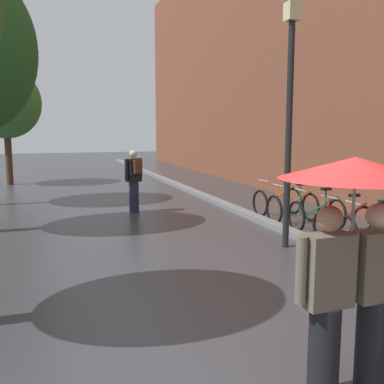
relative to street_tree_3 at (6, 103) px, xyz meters
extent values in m
plane|color=#38383D|center=(3.05, -15.98, -3.24)|extent=(80.00, 80.00, 0.00)
cube|color=slate|center=(6.25, -5.98, -3.18)|extent=(0.30, 36.00, 0.12)
cylinder|color=#473323|center=(0.00, 0.00, -2.14)|extent=(0.26, 0.26, 2.21)
ellipsoid|color=#387533|center=(0.00, 0.00, 0.02)|extent=(2.73, 2.73, 2.80)
torus|color=black|center=(6.31, -13.77, -2.89)|extent=(0.16, 0.70, 0.70)
torus|color=black|center=(6.47, -12.72, -2.89)|extent=(0.14, 0.70, 0.70)
cylinder|color=black|center=(7.08, -12.79, -2.69)|extent=(0.88, 0.14, 0.43)
cylinder|color=black|center=(7.18, -12.80, -2.61)|extent=(0.04, 0.04, 0.55)
cube|color=black|center=(7.18, -12.80, -2.31)|extent=(0.23, 0.12, 0.06)
cylinder|color=black|center=(6.55, -12.73, -2.60)|extent=(0.04, 0.04, 0.58)
cylinder|color=#9E9EA3|center=(6.55, -12.73, -2.31)|extent=(0.08, 0.46, 0.03)
torus|color=black|center=(6.45, -12.06, -2.89)|extent=(0.12, 0.70, 0.70)
torus|color=black|center=(7.47, -11.97, -2.89)|extent=(0.12, 0.70, 0.70)
cylinder|color=red|center=(7.06, -12.00, -2.69)|extent=(0.88, 0.11, 0.43)
cylinder|color=red|center=(7.16, -12.00, -2.61)|extent=(0.04, 0.04, 0.55)
cube|color=black|center=(7.16, -12.00, -2.31)|extent=(0.23, 0.12, 0.06)
cylinder|color=red|center=(6.53, -12.05, -2.60)|extent=(0.04, 0.04, 0.58)
cylinder|color=#9E9EA3|center=(6.53, -12.05, -2.31)|extent=(0.07, 0.46, 0.03)
torus|color=black|center=(6.49, -10.98, -2.89)|extent=(0.08, 0.70, 0.70)
torus|color=black|center=(7.51, -11.01, -2.89)|extent=(0.08, 0.70, 0.70)
cylinder|color=#1E7A38|center=(7.10, -11.00, -2.69)|extent=(0.88, 0.06, 0.43)
cylinder|color=#1E7A38|center=(7.20, -11.00, -2.61)|extent=(0.04, 0.04, 0.55)
cube|color=black|center=(7.20, -11.00, -2.31)|extent=(0.22, 0.11, 0.06)
cylinder|color=#1E7A38|center=(6.57, -10.98, -2.60)|extent=(0.04, 0.04, 0.58)
cylinder|color=#9E9EA3|center=(6.57, -10.98, -2.31)|extent=(0.04, 0.46, 0.03)
torus|color=black|center=(6.43, -10.10, -2.89)|extent=(0.09, 0.70, 0.70)
torus|color=black|center=(7.45, -10.06, -2.89)|extent=(0.09, 0.70, 0.70)
cylinder|color=orange|center=(7.04, -10.07, -2.69)|extent=(0.88, 0.07, 0.43)
cylinder|color=orange|center=(7.14, -10.07, -2.61)|extent=(0.04, 0.04, 0.55)
cube|color=black|center=(7.14, -10.07, -2.31)|extent=(0.22, 0.11, 0.06)
cylinder|color=orange|center=(6.51, -10.10, -2.60)|extent=(0.04, 0.04, 0.58)
cylinder|color=#9E9EA3|center=(6.51, -10.10, -2.31)|extent=(0.05, 0.46, 0.03)
torus|color=black|center=(6.53, -9.18, -2.89)|extent=(0.12, 0.70, 0.70)
torus|color=black|center=(7.55, -9.10, -2.89)|extent=(0.12, 0.70, 0.70)
cylinder|color=orange|center=(7.14, -9.13, -2.69)|extent=(0.88, 0.11, 0.43)
cylinder|color=orange|center=(7.25, -9.12, -2.61)|extent=(0.04, 0.04, 0.55)
cube|color=black|center=(7.25, -9.12, -2.31)|extent=(0.23, 0.12, 0.06)
cylinder|color=orange|center=(6.61, -9.17, -2.60)|extent=(0.04, 0.04, 0.58)
cylinder|color=#9E9EA3|center=(6.61, -9.17, -2.31)|extent=(0.07, 0.46, 0.03)
cylinder|color=black|center=(3.47, -16.32, -2.84)|extent=(0.26, 0.26, 0.81)
cube|color=#665B4C|center=(3.47, -16.32, -2.13)|extent=(0.41, 0.23, 0.61)
sphere|color=#9E7051|center=(3.47, -16.32, -1.70)|extent=(0.21, 0.21, 0.21)
cylinder|color=#665B4C|center=(3.22, -16.32, -2.10)|extent=(0.09, 0.09, 0.54)
cylinder|color=#665B4C|center=(3.72, -16.31, -2.10)|extent=(0.09, 0.09, 0.54)
cylinder|color=black|center=(3.95, -16.30, -2.84)|extent=(0.26, 0.26, 0.80)
cube|color=#665B4C|center=(3.95, -16.30, -2.14)|extent=(0.41, 0.23, 0.60)
sphere|color=beige|center=(3.95, -16.30, -1.71)|extent=(0.21, 0.21, 0.21)
cylinder|color=#665B4C|center=(3.70, -16.31, -2.11)|extent=(0.09, 0.09, 0.54)
cylinder|color=#9E9EA3|center=(3.71, -16.29, -1.91)|extent=(0.02, 0.02, 1.06)
cone|color=red|center=(3.71, -16.29, -1.31)|extent=(1.24, 1.24, 0.18)
cylinder|color=black|center=(5.65, -11.96, -1.16)|extent=(0.12, 0.12, 4.15)
cube|color=beige|center=(5.65, -11.96, 1.07)|extent=(0.24, 0.24, 0.32)
cylinder|color=#1E233D|center=(3.60, -7.51, -2.82)|extent=(0.26, 0.26, 0.83)
cube|color=black|center=(3.60, -7.51, -2.10)|extent=(0.46, 0.39, 0.62)
sphere|color=beige|center=(3.60, -7.51, -1.66)|extent=(0.21, 0.21, 0.21)
cylinder|color=black|center=(3.39, -7.63, -2.07)|extent=(0.09, 0.09, 0.56)
cylinder|color=black|center=(3.82, -7.38, -2.07)|extent=(0.09, 0.09, 0.56)
cube|color=#592D19|center=(3.67, -7.63, -1.99)|extent=(0.30, 0.25, 0.36)
camera|label=1|loc=(1.33, -19.26, -0.99)|focal=41.61mm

